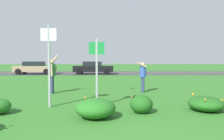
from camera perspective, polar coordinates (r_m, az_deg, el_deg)
name	(u,v)px	position (r m, az deg, el deg)	size (l,w,h in m)	color
ground_plane	(116,85)	(14.85, 1.05, -3.82)	(120.00, 120.00, 0.00)	#2D6B23
highway_strip	(113,73)	(26.98, 0.34, -0.81)	(120.00, 7.62, 0.01)	#38383A
highway_center_stripe	(113,73)	(26.98, 0.34, -0.80)	(120.00, 0.16, 0.00)	yellow
daylily_clump_front_right	(141,104)	(7.18, 7.57, -8.74)	(0.73, 0.76, 0.57)	#1E5619
daylily_clump_mid_right	(95,108)	(6.54, -4.33, -9.81)	(1.19, 1.17, 0.61)	#23661E
daylily_clump_near_camera	(206,104)	(8.04, 23.04, -8.00)	(1.14, 1.23, 0.52)	#1E5619
sign_post_near_path	(49,58)	(8.17, -15.97, 3.03)	(0.56, 0.10, 2.94)	#93969B
sign_post_by_roadside	(97,65)	(7.95, -3.98, 1.19)	(0.56, 0.10, 2.46)	#93969B
person_thrower_green_shirt	(52,73)	(11.47, -15.22, -0.74)	(0.44, 0.50, 1.94)	#287038
person_catcher_blue_shirt	(143,74)	(11.52, 7.95, -1.11)	(0.52, 0.51, 1.59)	#2D4C9E
frisbee_lime	(116,63)	(11.37, 0.94, 1.78)	(0.27, 0.27, 0.05)	#8CD133
car_tan_center_left	(35,68)	(26.65, -19.34, 0.57)	(4.50, 2.00, 1.45)	#937F60
car_black_center_right	(93,68)	(25.30, -4.85, 0.60)	(4.50, 2.00, 1.45)	black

